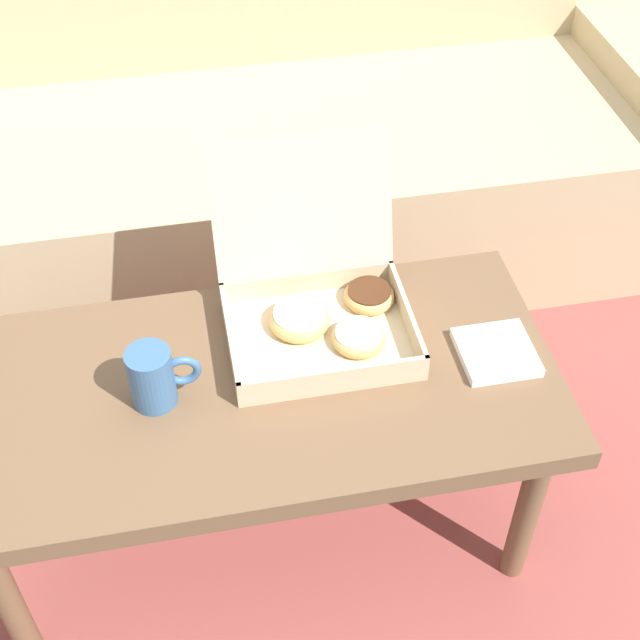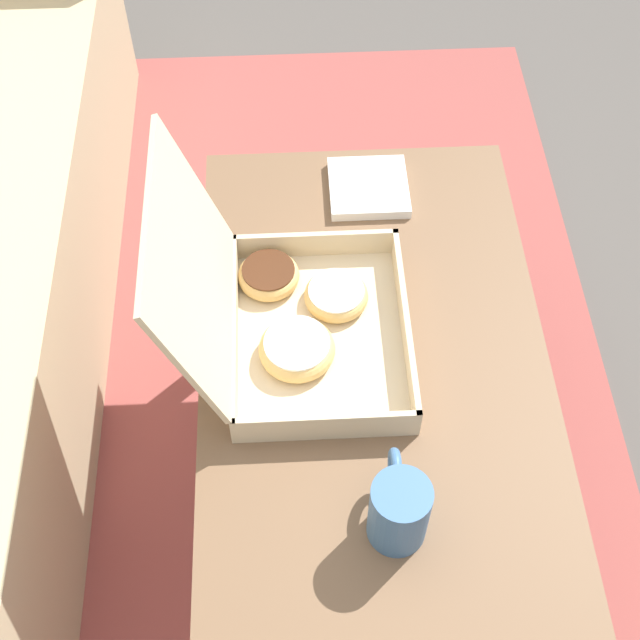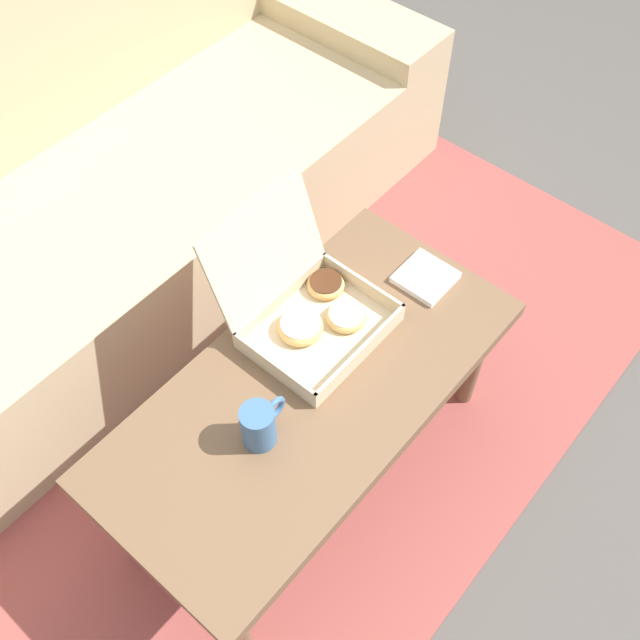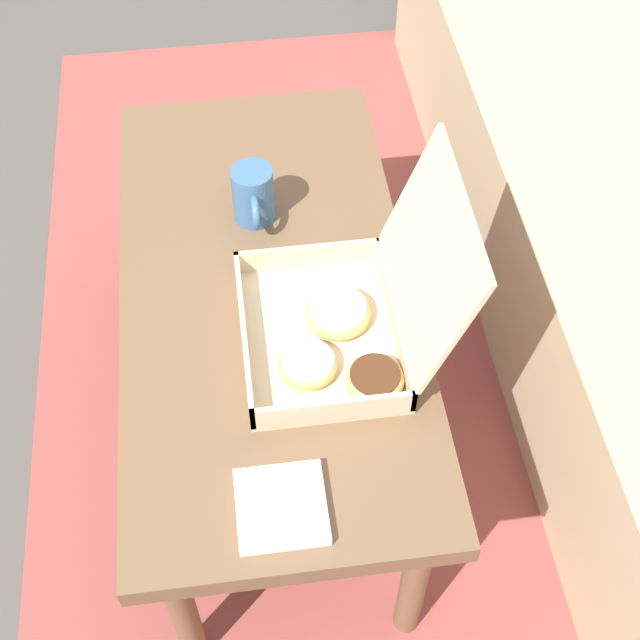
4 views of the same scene
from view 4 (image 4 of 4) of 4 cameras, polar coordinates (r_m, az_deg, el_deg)
ground_plane at (r=1.85m, az=1.13°, el=-6.06°), size 12.00×12.00×0.00m
area_rug at (r=1.90m, az=10.15°, el=-4.88°), size 2.61×1.84×0.01m
coffee_table at (r=1.53m, az=-3.37°, el=1.02°), size 1.01×0.49×0.43m
pastry_box at (r=1.38m, az=2.02°, el=-0.13°), size 0.32×0.33×0.29m
coffee_mug at (r=1.57m, az=-4.29°, el=7.93°), size 0.12×0.07×0.11m
napkin_stack at (r=1.26m, az=-2.49°, el=-11.84°), size 0.13×0.13×0.02m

